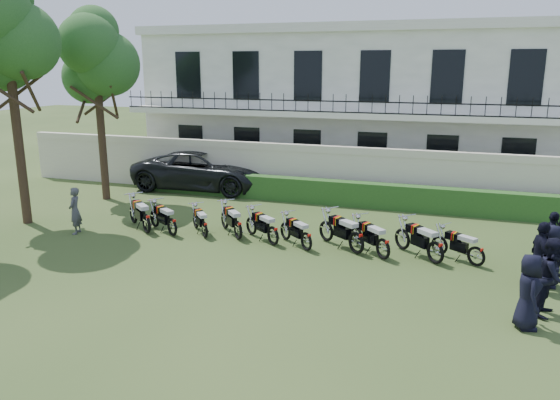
% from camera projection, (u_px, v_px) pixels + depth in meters
% --- Properties ---
extents(ground, '(100.00, 100.00, 0.00)m').
position_uv_depth(ground, '(262.00, 261.00, 16.02)').
color(ground, '#2F451B').
rests_on(ground, ground).
extents(perimeter_wall, '(30.00, 0.35, 2.30)m').
position_uv_depth(perimeter_wall, '(328.00, 172.00, 23.09)').
color(perimeter_wall, beige).
rests_on(perimeter_wall, ground).
extents(hedge, '(18.00, 0.60, 1.00)m').
position_uv_depth(hedge, '(347.00, 193.00, 22.20)').
color(hedge, '#20491A').
rests_on(hedge, ground).
extents(building, '(20.40, 9.60, 7.40)m').
position_uv_depth(building, '(357.00, 102.00, 27.95)').
color(building, white).
rests_on(building, ground).
extents(tree_west_mid, '(3.40, 3.20, 8.82)m').
position_uv_depth(tree_west_mid, '(7.00, 32.00, 18.27)').
color(tree_west_mid, '#473323').
rests_on(tree_west_mid, ground).
extents(tree_west_near, '(3.40, 3.20, 7.90)m').
position_uv_depth(tree_west_near, '(96.00, 57.00, 21.97)').
color(tree_west_near, '#473323').
rests_on(tree_west_near, ground).
extents(motorcycle_0, '(1.70, 1.43, 1.16)m').
position_uv_depth(motorcycle_0, '(146.00, 219.00, 18.43)').
color(motorcycle_0, black).
rests_on(motorcycle_0, ground).
extents(motorcycle_1, '(1.67, 1.13, 1.05)m').
position_uv_depth(motorcycle_1, '(172.00, 223.00, 18.16)').
color(motorcycle_1, black).
rests_on(motorcycle_1, ground).
extents(motorcycle_2, '(1.22, 1.37, 0.96)m').
position_uv_depth(motorcycle_2, '(205.00, 226.00, 17.99)').
color(motorcycle_2, black).
rests_on(motorcycle_2, ground).
extents(motorcycle_3, '(1.42, 1.51, 1.08)m').
position_uv_depth(motorcycle_3, '(238.00, 226.00, 17.80)').
color(motorcycle_3, black).
rests_on(motorcycle_3, ground).
extents(motorcycle_4, '(1.60, 1.25, 1.06)m').
position_uv_depth(motorcycle_4, '(273.00, 231.00, 17.24)').
color(motorcycle_4, black).
rests_on(motorcycle_4, ground).
extents(motorcycle_5, '(1.45, 1.28, 1.00)m').
position_uv_depth(motorcycle_5, '(306.00, 237.00, 16.73)').
color(motorcycle_5, black).
rests_on(motorcycle_5, ground).
extents(motorcycle_6, '(1.75, 1.38, 1.16)m').
position_uv_depth(motorcycle_6, '(357.00, 238.00, 16.44)').
color(motorcycle_6, black).
rests_on(motorcycle_6, ground).
extents(motorcycle_7, '(1.50, 1.47, 1.09)m').
position_uv_depth(motorcycle_7, '(383.00, 244.00, 15.97)').
color(motorcycle_7, black).
rests_on(motorcycle_7, ground).
extents(motorcycle_8, '(1.60, 1.50, 1.14)m').
position_uv_depth(motorcycle_8, '(436.00, 247.00, 15.62)').
color(motorcycle_8, black).
rests_on(motorcycle_8, ground).
extents(motorcycle_9, '(1.57, 1.09, 1.00)m').
position_uv_depth(motorcycle_9, '(477.00, 252.00, 15.44)').
color(motorcycle_9, black).
rests_on(motorcycle_9, ground).
extents(suv, '(6.56, 3.24, 1.79)m').
position_uv_depth(suv, '(204.00, 170.00, 25.02)').
color(suv, black).
rests_on(suv, ground).
extents(inspector, '(0.55, 0.67, 1.60)m').
position_uv_depth(inspector, '(75.00, 211.00, 18.44)').
color(inspector, '#535357').
rests_on(inspector, ground).
extents(officer_0, '(0.67, 0.90, 1.69)m').
position_uv_depth(officer_0, '(528.00, 292.00, 11.77)').
color(officer_0, black).
rests_on(officer_0, ground).
extents(officer_1, '(0.94, 1.07, 1.84)m').
position_uv_depth(officer_1, '(552.00, 277.00, 12.38)').
color(officer_1, black).
rests_on(officer_1, ground).
extents(officer_2, '(0.66, 1.14, 1.83)m').
position_uv_depth(officer_2, '(541.00, 257.00, 13.66)').
color(officer_2, black).
rests_on(officer_2, ground).
extents(officer_3, '(0.62, 0.86, 1.65)m').
position_uv_depth(officer_3, '(551.00, 256.00, 14.03)').
color(officer_3, black).
rests_on(officer_3, ground).
extents(officer_5, '(0.46, 0.98, 1.64)m').
position_uv_depth(officer_5, '(551.00, 240.00, 15.31)').
color(officer_5, black).
rests_on(officer_5, ground).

